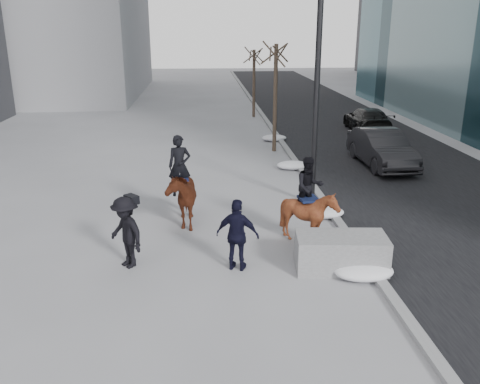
{
  "coord_description": "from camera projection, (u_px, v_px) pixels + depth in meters",
  "views": [
    {
      "loc": [
        -0.94,
        -11.07,
        5.54
      ],
      "look_at": [
        0.0,
        1.2,
        1.5
      ],
      "focal_mm": 38.0,
      "sensor_mm": 36.0,
      "label": 1
    }
  ],
  "objects": [
    {
      "name": "camera_crew",
      "position": [
        126.0,
        232.0,
        12.03
      ],
      "size": [
        1.24,
        1.28,
        1.75
      ],
      "color": "black",
      "rests_on": "ground"
    },
    {
      "name": "car_near",
      "position": [
        382.0,
        148.0,
        20.86
      ],
      "size": [
        1.71,
        4.57,
        1.49
      ],
      "primitive_type": "imported",
      "rotation": [
        0.0,
        0.0,
        0.03
      ],
      "color": "black",
      "rests_on": "ground"
    },
    {
      "name": "tree_near",
      "position": [
        275.0,
        93.0,
        22.76
      ],
      "size": [
        1.2,
        1.2,
        5.33
      ],
      "primitive_type": null,
      "color": "#33241E",
      "rests_on": "ground"
    },
    {
      "name": "ground",
      "position": [
        244.0,
        266.0,
        12.29
      ],
      "size": [
        120.0,
        120.0,
        0.0
      ],
      "primitive_type": "plane",
      "color": "gray",
      "rests_on": "ground"
    },
    {
      "name": "planter",
      "position": [
        341.0,
        253.0,
        12.02
      ],
      "size": [
        2.21,
        1.25,
        0.85
      ],
      "primitive_type": "cube",
      "rotation": [
        0.0,
        0.0,
        -0.09
      ],
      "color": "gray",
      "rests_on": "ground"
    },
    {
      "name": "snow_piles",
      "position": [
        307.0,
        187.0,
        17.74
      ],
      "size": [
        1.39,
        15.53,
        0.35
      ],
      "color": "white",
      "rests_on": "ground"
    },
    {
      "name": "lamppost",
      "position": [
        320.0,
        45.0,
        14.96
      ],
      "size": [
        0.25,
        1.83,
        9.09
      ],
      "color": "black",
      "rests_on": "ground"
    },
    {
      "name": "mounted_left",
      "position": [
        180.0,
        192.0,
        14.69
      ],
      "size": [
        1.08,
        2.08,
        2.6
      ],
      "color": "#461D0E",
      "rests_on": "ground"
    },
    {
      "name": "car_far",
      "position": [
        367.0,
        120.0,
        27.65
      ],
      "size": [
        2.1,
        4.65,
        1.32
      ],
      "primitive_type": "imported",
      "rotation": [
        0.0,
        0.0,
        3.09
      ],
      "color": "black",
      "rests_on": "ground"
    },
    {
      "name": "tree_far",
      "position": [
        254.0,
        80.0,
        31.71
      ],
      "size": [
        1.2,
        1.2,
        4.6
      ],
      "primitive_type": null,
      "color": "#372920",
      "rests_on": "ground"
    },
    {
      "name": "feeder",
      "position": [
        238.0,
        235.0,
        11.88
      ],
      "size": [
        1.11,
        1.01,
        1.75
      ],
      "color": "black",
      "rests_on": "ground"
    },
    {
      "name": "curb",
      "position": [
        293.0,
        159.0,
        21.96
      ],
      "size": [
        0.25,
        90.0,
        0.12
      ],
      "primitive_type": "cube",
      "color": "gray",
      "rests_on": "ground"
    },
    {
      "name": "mounted_right",
      "position": [
        309.0,
        210.0,
        13.35
      ],
      "size": [
        1.4,
        1.53,
        2.33
      ],
      "color": "#511B10",
      "rests_on": "ground"
    },
    {
      "name": "road",
      "position": [
        383.0,
        158.0,
        22.27
      ],
      "size": [
        8.0,
        90.0,
        0.01
      ],
      "primitive_type": "cube",
      "color": "black",
      "rests_on": "ground"
    }
  ]
}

